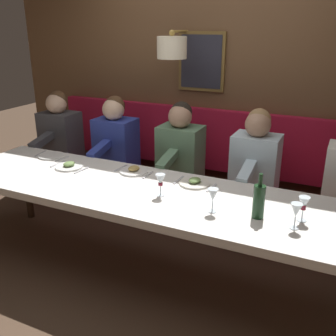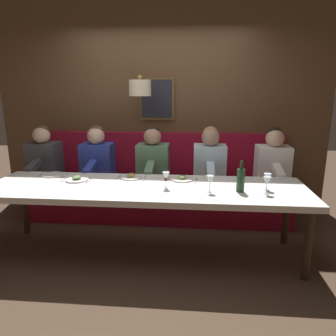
% 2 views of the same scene
% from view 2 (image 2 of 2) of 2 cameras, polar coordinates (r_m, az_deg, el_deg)
% --- Properties ---
extents(ground_plane, '(12.00, 12.00, 0.00)m').
position_cam_2_polar(ground_plane, '(3.47, -3.90, -15.02)').
color(ground_plane, '#4C3828').
extents(dining_table, '(0.90, 3.23, 0.74)m').
position_cam_2_polar(dining_table, '(3.19, -4.10, -4.25)').
color(dining_table, silver).
rests_on(dining_table, ground_plane).
extents(banquette_bench, '(0.52, 3.43, 0.45)m').
position_cam_2_polar(banquette_bench, '(4.18, -2.09, -6.36)').
color(banquette_bench, maroon).
rests_on(banquette_bench, ground_plane).
extents(back_wall_panel, '(0.59, 4.63, 2.90)m').
position_cam_2_polar(back_wall_panel, '(4.49, -1.35, 9.98)').
color(back_wall_panel, brown).
rests_on(back_wall_panel, ground_plane).
extents(diner_nearest, '(0.60, 0.40, 0.79)m').
position_cam_2_polar(diner_nearest, '(4.08, 18.47, 1.08)').
color(diner_nearest, white).
rests_on(diner_nearest, banquette_bench).
extents(diner_near, '(0.60, 0.40, 0.79)m').
position_cam_2_polar(diner_near, '(3.97, 7.57, 1.34)').
color(diner_near, silver).
rests_on(diner_near, banquette_bench).
extents(diner_middle, '(0.60, 0.40, 0.79)m').
position_cam_2_polar(diner_middle, '(4.00, -2.75, 1.55)').
color(diner_middle, '#567A5B').
rests_on(diner_middle, banquette_bench).
extents(diner_far, '(0.60, 0.40, 0.79)m').
position_cam_2_polar(diner_far, '(4.16, -12.68, 1.71)').
color(diner_far, '#283893').
rests_on(diner_far, banquette_bench).
extents(diner_farthest, '(0.60, 0.40, 0.79)m').
position_cam_2_polar(diner_farthest, '(4.43, -21.58, 1.80)').
color(diner_farthest, '#3D3D42').
rests_on(diner_farthest, banquette_bench).
extents(place_setting_0, '(0.24, 0.31, 0.05)m').
position_cam_2_polar(place_setting_0, '(3.47, -6.69, -1.56)').
color(place_setting_0, white).
rests_on(place_setting_0, dining_table).
extents(place_setting_1, '(0.24, 0.32, 0.05)m').
position_cam_2_polar(place_setting_1, '(3.38, 2.57, -1.93)').
color(place_setting_1, silver).
rests_on(place_setting_1, dining_table).
extents(place_setting_2, '(0.24, 0.32, 0.05)m').
position_cam_2_polar(place_setting_2, '(3.49, -16.22, -1.94)').
color(place_setting_2, white).
rests_on(place_setting_2, dining_table).
extents(place_setting_3, '(0.24, 0.33, 0.01)m').
position_cam_2_polar(place_setting_3, '(3.78, -20.20, -1.16)').
color(place_setting_3, white).
rests_on(place_setting_3, dining_table).
extents(wine_glass_0, '(0.07, 0.07, 0.16)m').
position_cam_2_polar(wine_glass_0, '(3.05, 17.53, -2.38)').
color(wine_glass_0, silver).
rests_on(wine_glass_0, dining_table).
extents(wine_glass_1, '(0.07, 0.07, 0.16)m').
position_cam_2_polar(wine_glass_1, '(2.97, 7.64, -2.24)').
color(wine_glass_1, silver).
rests_on(wine_glass_1, dining_table).
extents(wine_glass_2, '(0.07, 0.07, 0.16)m').
position_cam_2_polar(wine_glass_2, '(3.07, -0.39, -1.63)').
color(wine_glass_2, silver).
rests_on(wine_glass_2, dining_table).
extents(wine_glass_3, '(0.07, 0.07, 0.16)m').
position_cam_2_polar(wine_glass_3, '(3.17, 17.59, -1.80)').
color(wine_glass_3, silver).
rests_on(wine_glass_3, dining_table).
extents(wine_bottle, '(0.08, 0.08, 0.30)m').
position_cam_2_polar(wine_bottle, '(3.05, 13.04, -2.09)').
color(wine_bottle, '#19381E').
rests_on(wine_bottle, dining_table).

